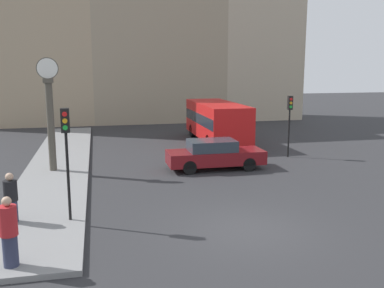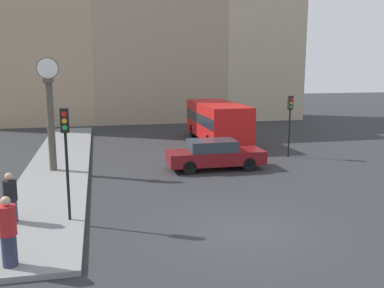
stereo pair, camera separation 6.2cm
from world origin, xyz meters
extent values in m
plane|color=#2D2D30|center=(0.00, 0.00, 0.00)|extent=(120.00, 120.00, 0.00)
cube|color=gray|center=(-6.42, 10.41, 0.08)|extent=(2.96, 24.82, 0.16)
cube|color=tan|center=(-9.52, 27.25, 9.98)|extent=(9.77, 5.00, 19.95)
cube|color=gray|center=(1.19, 27.25, 8.07)|extent=(11.65, 5.00, 16.14)
cube|color=#B7A88E|center=(10.71, 27.25, 7.81)|extent=(7.40, 5.00, 15.62)
cube|color=maroon|center=(1.20, 7.88, 0.61)|extent=(4.76, 1.72, 0.65)
cube|color=#2D3842|center=(1.01, 7.88, 1.20)|extent=(2.28, 1.55, 0.53)
cylinder|color=black|center=(2.67, 8.63, 0.33)|extent=(0.66, 0.22, 0.66)
cylinder|color=black|center=(2.67, 7.13, 0.33)|extent=(0.66, 0.22, 0.66)
cylinder|color=black|center=(-0.28, 8.63, 0.33)|extent=(0.66, 0.22, 0.66)
cylinder|color=black|center=(-0.28, 7.13, 0.33)|extent=(0.66, 0.22, 0.66)
cube|color=red|center=(3.33, 15.15, 1.49)|extent=(2.53, 7.63, 2.25)
cube|color=#1E232D|center=(3.33, 15.15, 1.62)|extent=(2.55, 7.48, 0.68)
cylinder|color=black|center=(4.45, 17.52, 0.45)|extent=(0.28, 0.90, 0.90)
cylinder|color=black|center=(2.20, 17.52, 0.45)|extent=(0.28, 0.90, 0.90)
cylinder|color=black|center=(4.45, 12.79, 0.45)|extent=(0.28, 0.90, 0.90)
cylinder|color=black|center=(2.20, 12.79, 0.45)|extent=(0.28, 0.90, 0.90)
cylinder|color=black|center=(-5.40, 1.68, 1.58)|extent=(0.09, 0.09, 2.84)
cube|color=black|center=(-5.40, 1.68, 3.38)|extent=(0.26, 0.20, 0.76)
cylinder|color=red|center=(-5.40, 1.56, 3.59)|extent=(0.15, 0.04, 0.15)
cylinder|color=orange|center=(-5.40, 1.56, 3.38)|extent=(0.15, 0.04, 0.15)
cylinder|color=green|center=(-5.40, 1.56, 3.17)|extent=(0.15, 0.04, 0.15)
cylinder|color=black|center=(5.94, 9.72, 1.33)|extent=(0.09, 0.09, 2.65)
cube|color=black|center=(5.94, 9.72, 3.03)|extent=(0.26, 0.20, 0.76)
cylinder|color=red|center=(5.94, 9.60, 3.24)|extent=(0.15, 0.04, 0.15)
cylinder|color=orange|center=(5.94, 9.60, 3.03)|extent=(0.15, 0.04, 0.15)
cylinder|color=green|center=(5.94, 9.60, 2.83)|extent=(0.15, 0.04, 0.15)
cylinder|color=#4C473D|center=(-6.56, 8.72, 2.21)|extent=(0.33, 0.33, 4.11)
cube|color=#4C473D|center=(-6.56, 8.72, 4.37)|extent=(0.43, 0.43, 0.20)
cylinder|color=#4C473D|center=(-6.56, 8.72, 4.93)|extent=(0.98, 0.04, 0.98)
cylinder|color=white|center=(-6.56, 8.72, 4.93)|extent=(0.91, 0.06, 0.91)
cylinder|color=#2D334C|center=(-7.18, 1.87, 0.51)|extent=(0.36, 0.36, 0.70)
cylinder|color=black|center=(-7.18, 1.87, 1.19)|extent=(0.42, 0.42, 0.65)
sphere|color=tan|center=(-7.18, 1.87, 1.64)|extent=(0.25, 0.25, 0.25)
cylinder|color=#2D334C|center=(-6.65, -1.36, 0.56)|extent=(0.37, 0.37, 0.80)
cylinder|color=red|center=(-6.65, -1.36, 1.34)|extent=(0.43, 0.43, 0.75)
sphere|color=tan|center=(-6.65, -1.36, 1.83)|extent=(0.23, 0.23, 0.23)
camera|label=1|loc=(-4.44, -11.98, 5.06)|focal=40.00mm
camera|label=2|loc=(-4.38, -11.99, 5.06)|focal=40.00mm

